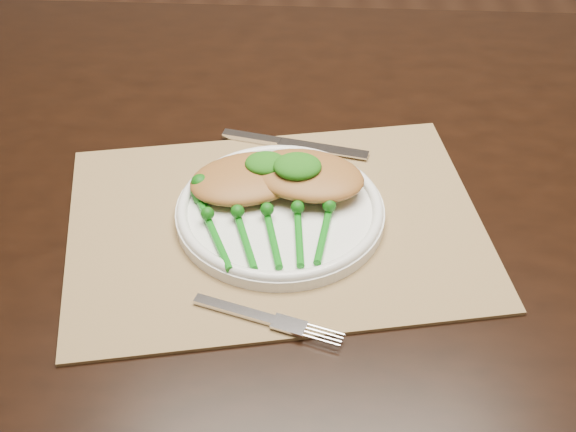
{
  "coord_description": "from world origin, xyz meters",
  "views": [
    {
      "loc": [
        -0.19,
        -0.89,
        1.38
      ],
      "look_at": [
        -0.2,
        -0.19,
        0.78
      ],
      "focal_mm": 50.0,
      "sensor_mm": 36.0,
      "label": 1
    }
  ],
  "objects_px": {
    "chicken_fillet_left": "(248,178)",
    "dinner_plate": "(280,211)",
    "broccolini_bundle": "(270,227)",
    "dining_table": "(331,350)",
    "placemat": "(276,225)"
  },
  "relations": [
    {
      "from": "placemat",
      "to": "broccolini_bundle",
      "type": "relative_size",
      "value": 2.59
    },
    {
      "from": "chicken_fillet_left",
      "to": "dinner_plate",
      "type": "bearing_deg",
      "value": -63.19
    },
    {
      "from": "dining_table",
      "to": "dinner_plate",
      "type": "height_order",
      "value": "dinner_plate"
    },
    {
      "from": "broccolini_bundle",
      "to": "dining_table",
      "type": "bearing_deg",
      "value": 52.8
    },
    {
      "from": "dinner_plate",
      "to": "chicken_fillet_left",
      "type": "relative_size",
      "value": 1.74
    },
    {
      "from": "chicken_fillet_left",
      "to": "broccolini_bundle",
      "type": "relative_size",
      "value": 0.76
    },
    {
      "from": "placemat",
      "to": "chicken_fillet_left",
      "type": "relative_size",
      "value": 3.41
    },
    {
      "from": "dining_table",
      "to": "chicken_fillet_left",
      "type": "height_order",
      "value": "chicken_fillet_left"
    },
    {
      "from": "placemat",
      "to": "dinner_plate",
      "type": "height_order",
      "value": "dinner_plate"
    },
    {
      "from": "dining_table",
      "to": "dinner_plate",
      "type": "xyz_separation_m",
      "value": [
        -0.08,
        -0.11,
        0.39
      ]
    },
    {
      "from": "dinner_plate",
      "to": "broccolini_bundle",
      "type": "distance_m",
      "value": 0.04
    },
    {
      "from": "dinner_plate",
      "to": "broccolini_bundle",
      "type": "xyz_separation_m",
      "value": [
        -0.01,
        -0.04,
        0.01
      ]
    },
    {
      "from": "dining_table",
      "to": "placemat",
      "type": "height_order",
      "value": "placemat"
    },
    {
      "from": "placemat",
      "to": "broccolini_bundle",
      "type": "bearing_deg",
      "value": -110.95
    },
    {
      "from": "dinner_plate",
      "to": "chicken_fillet_left",
      "type": "height_order",
      "value": "chicken_fillet_left"
    }
  ]
}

